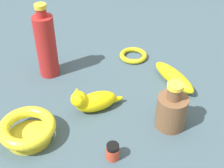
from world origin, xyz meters
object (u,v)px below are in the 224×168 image
object	(u,v)px
bangle	(133,55)
banana	(174,77)
cat_figurine	(93,101)
bowl	(27,129)
bottle_short	(172,110)
nail_polish_jar	(113,151)
bottle_tall	(46,45)

from	to	relation	value
bangle	banana	size ratio (longest dim) A/B	0.55
banana	cat_figurine	bearing A→B (deg)	-93.44
bowl	bottle_short	bearing A→B (deg)	83.08
cat_figurine	banana	distance (m)	0.28
nail_polish_jar	bottle_tall	bearing A→B (deg)	-163.78
bangle	bottle_tall	distance (m)	0.31
cat_figurine	bottle_tall	bearing A→B (deg)	-154.13
bottle_tall	bowl	bearing A→B (deg)	-16.27
bottle_short	banana	distance (m)	0.19
nail_polish_jar	bottle_short	bearing A→B (deg)	111.30
cat_figurine	banana	size ratio (longest dim) A/B	0.85
bangle	cat_figurine	world-z (taller)	cat_figurine
bowl	bangle	bearing A→B (deg)	128.30
bottle_short	banana	size ratio (longest dim) A/B	0.78
bottle_tall	banana	size ratio (longest dim) A/B	1.36
bottle_short	bowl	size ratio (longest dim) A/B	0.96
bowl	nail_polish_jar	distance (m)	0.22
banana	bangle	bearing A→B (deg)	-171.53
bowl	cat_figurine	world-z (taller)	cat_figurine
bangle	banana	world-z (taller)	banana
bottle_tall	cat_figurine	world-z (taller)	bottle_tall
bottle_short	cat_figurine	distance (m)	0.22
bowl	banana	size ratio (longest dim) A/B	0.82
bowl	cat_figurine	xyz separation A→B (m)	(-0.06, 0.18, 0.00)
bangle	cat_figurine	size ratio (longest dim) A/B	0.64
bottle_tall	cat_figurine	size ratio (longest dim) A/B	1.59
bangle	nail_polish_jar	world-z (taller)	nail_polish_jar
bottle_tall	cat_figurine	xyz separation A→B (m)	(0.21, 0.10, -0.07)
bottle_short	cat_figurine	world-z (taller)	bottle_short
bowl	banana	xyz separation A→B (m)	(-0.12, 0.45, -0.01)
banana	nail_polish_jar	distance (m)	0.35
bottle_short	bangle	xyz separation A→B (m)	(-0.34, 0.01, -0.05)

